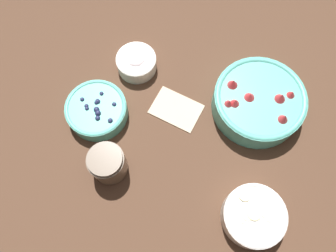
% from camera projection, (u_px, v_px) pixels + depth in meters
% --- Properties ---
extents(ground_plane, '(4.00, 4.00, 0.00)m').
position_uv_depth(ground_plane, '(191.00, 150.00, 0.85)').
color(ground_plane, '#4C3323').
extents(bowl_strawberries, '(0.24, 0.24, 0.09)m').
position_uv_depth(bowl_strawberries, '(257.00, 101.00, 0.86)').
color(bowl_strawberries, '#56B7A8').
rests_on(bowl_strawberries, ground_plane).
extents(bowl_blueberries, '(0.16, 0.16, 0.06)m').
position_uv_depth(bowl_blueberries, '(96.00, 110.00, 0.86)').
color(bowl_blueberries, '#56B7A8').
rests_on(bowl_blueberries, ground_plane).
extents(bowl_bananas, '(0.15, 0.15, 0.06)m').
position_uv_depth(bowl_bananas, '(252.00, 216.00, 0.76)').
color(bowl_bananas, white).
rests_on(bowl_bananas, ground_plane).
extents(bowl_cream, '(0.11, 0.11, 0.05)m').
position_uv_depth(bowl_cream, '(135.00, 62.00, 0.91)').
color(bowl_cream, white).
rests_on(bowl_cream, ground_plane).
extents(jar_chocolate, '(0.09, 0.09, 0.09)m').
position_uv_depth(jar_chocolate, '(107.00, 163.00, 0.80)').
color(jar_chocolate, brown).
rests_on(jar_chocolate, ground_plane).
extents(napkin, '(0.15, 0.12, 0.01)m').
position_uv_depth(napkin, '(175.00, 109.00, 0.89)').
color(napkin, beige).
rests_on(napkin, ground_plane).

